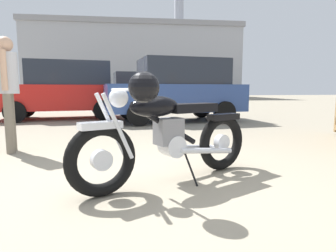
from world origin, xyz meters
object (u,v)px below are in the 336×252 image
object	(u,v)px
vintage_motorcycle	(167,134)
pale_sedan_back	(177,90)
bystander	(7,82)
white_estate_far	(65,90)
blue_hatchback_right	(154,89)

from	to	relation	value
vintage_motorcycle	pale_sedan_back	world-z (taller)	pale_sedan_back
vintage_motorcycle	bystander	world-z (taller)	bystander
bystander	pale_sedan_back	world-z (taller)	pale_sedan_back
white_estate_far	pale_sedan_back	distance (m)	3.60
vintage_motorcycle	white_estate_far	world-z (taller)	white_estate_far
vintage_motorcycle	white_estate_far	xyz separation A→B (m)	(-1.87, 6.81, 0.43)
vintage_motorcycle	white_estate_far	distance (m)	7.07
vintage_motorcycle	blue_hatchback_right	distance (m)	11.51
vintage_motorcycle	blue_hatchback_right	size ratio (longest dim) A/B	0.41
white_estate_far	blue_hatchback_right	bearing A→B (deg)	-133.47
blue_hatchback_right	pale_sedan_back	world-z (taller)	pale_sedan_back
bystander	pale_sedan_back	distance (m)	4.88
bystander	white_estate_far	distance (m)	4.98
white_estate_far	blue_hatchback_right	size ratio (longest dim) A/B	0.84
bystander	white_estate_far	world-z (taller)	white_estate_far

